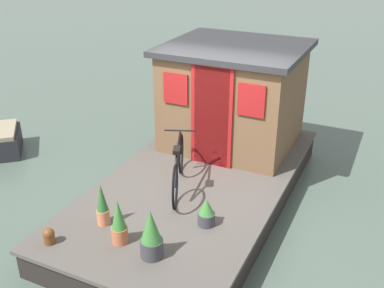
# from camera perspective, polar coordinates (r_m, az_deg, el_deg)

# --- Properties ---
(ground_plane) EXTENTS (60.00, 60.00, 0.00)m
(ground_plane) POSITION_cam_1_polar(r_m,az_deg,el_deg) (7.59, 0.65, -7.37)
(ground_plane) COLOR #47564C
(houseboat_deck) EXTENTS (5.32, 2.72, 0.47)m
(houseboat_deck) POSITION_cam_1_polar(r_m,az_deg,el_deg) (7.46, 0.66, -5.87)
(houseboat_deck) COLOR #4C4742
(houseboat_deck) RESTS_ON ground_plane
(houseboat_cabin) EXTENTS (2.19, 2.38, 1.83)m
(houseboat_cabin) POSITION_cam_1_polar(r_m,az_deg,el_deg) (8.27, 5.23, 6.13)
(houseboat_cabin) COLOR brown
(houseboat_cabin) RESTS_ON houseboat_deck
(bicycle) EXTENTS (1.59, 0.74, 0.79)m
(bicycle) POSITION_cam_1_polar(r_m,az_deg,el_deg) (6.91, -1.75, -2.88)
(bicycle) COLOR black
(bicycle) RESTS_ON houseboat_deck
(potted_plant_rosemary) EXTENTS (0.17, 0.17, 0.62)m
(potted_plant_rosemary) POSITION_cam_1_polar(r_m,az_deg,el_deg) (6.26, -11.18, -7.53)
(potted_plant_rosemary) COLOR #C6754C
(potted_plant_rosemary) RESTS_ON houseboat_deck
(potted_plant_thyme) EXTENTS (0.28, 0.28, 0.66)m
(potted_plant_thyme) POSITION_cam_1_polar(r_m,az_deg,el_deg) (5.59, -5.14, -11.26)
(potted_plant_thyme) COLOR #38383D
(potted_plant_thyme) RESTS_ON houseboat_deck
(potted_plant_fern) EXTENTS (0.24, 0.24, 0.40)m
(potted_plant_fern) POSITION_cam_1_polar(r_m,az_deg,el_deg) (6.18, 1.82, -8.59)
(potted_plant_fern) COLOR #38383D
(potted_plant_fern) RESTS_ON houseboat_deck
(potted_plant_lavender) EXTENTS (0.21, 0.21, 0.62)m
(potted_plant_lavender) POSITION_cam_1_polar(r_m,az_deg,el_deg) (5.88, -9.14, -9.70)
(potted_plant_lavender) COLOR #B2603D
(potted_plant_lavender) RESTS_ON houseboat_deck
(mooring_bollard) EXTENTS (0.15, 0.15, 0.22)m
(mooring_bollard) POSITION_cam_1_polar(r_m,az_deg,el_deg) (6.17, -17.47, -10.91)
(mooring_bollard) COLOR brown
(mooring_bollard) RESTS_ON houseboat_deck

